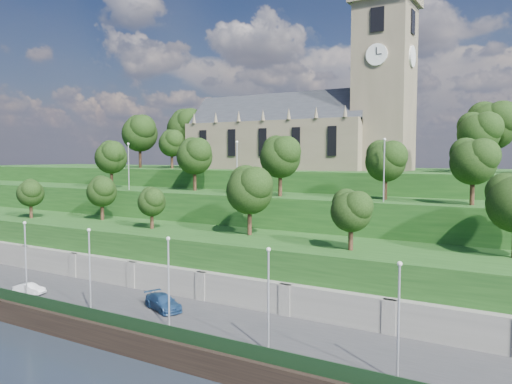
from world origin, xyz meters
The scene contains 16 objects.
ground centered at (0.00, 0.00, 0.00)m, with size 320.00×320.00×0.00m, color black.
promenade centered at (0.00, 6.00, 1.00)m, with size 160.00×12.00×2.00m, color #2D2D30.
quay_wall centered at (0.00, -0.05, 1.10)m, with size 160.00×0.50×2.20m, color black.
fence centered at (0.00, 0.60, 2.60)m, with size 160.00×0.10×1.20m, color black.
retaining_wall centered at (0.00, 11.97, 2.50)m, with size 160.00×2.10×5.00m.
embankment_lower centered at (0.00, 18.00, 4.00)m, with size 160.00×12.00×8.00m, color #184015.
embankment_upper centered at (0.00, 29.00, 6.00)m, with size 160.00×10.00×12.00m, color #184015.
hilltop centered at (0.00, 50.00, 7.50)m, with size 160.00×32.00×15.00m, color #184015.
church centered at (0.79, 45.98, 22.52)m, with size 38.60×12.35×27.60m.
trees_lower centered at (6.12, 18.55, 12.82)m, with size 69.02×8.61×8.20m.
trees_upper centered at (1.47, 28.25, 17.28)m, with size 60.74×8.41×8.16m.
trees_hilltop centered at (-4.12, 45.58, 21.90)m, with size 74.74×15.86×11.78m.
lamp_posts_promenade centered at (-2.00, 2.50, 6.75)m, with size 60.36×0.36×8.26m.
lamp_posts_upper centered at (0.00, 26.00, 16.25)m, with size 40.36×0.36×7.31m.
car_middle centered at (-12.78, 3.34, 2.59)m, with size 1.25×3.58×1.18m, color silver.
car_right centered at (3.74, 6.57, 2.75)m, with size 2.10×5.17×1.50m, color navy.
Camera 1 is at (36.42, -30.53, 17.23)m, focal length 35.00 mm.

